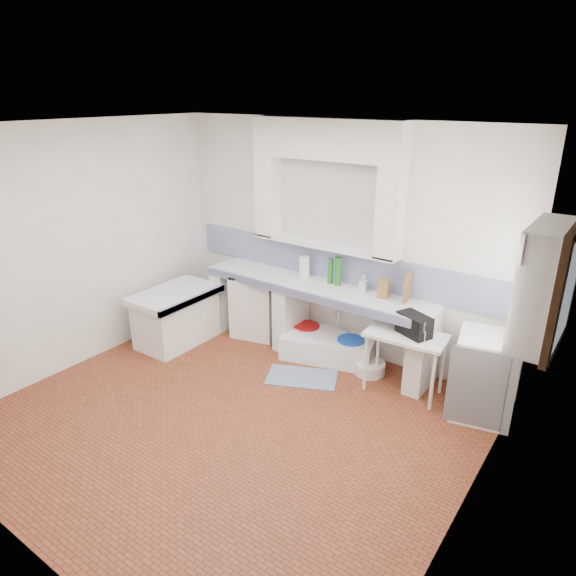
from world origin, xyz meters
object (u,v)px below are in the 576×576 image
Objects in this scene: sink at (329,347)px; side_table at (404,363)px; stove at (258,305)px; fridge at (485,376)px.

side_table is (1.06, -0.20, 0.21)m from sink.
fridge is at bearing -16.73° from stove.
fridge is (0.82, 0.07, 0.09)m from side_table.
stove is 1.16m from sink.
fridge is (1.88, -0.13, 0.30)m from sink.
fridge reaches higher than sink.
fridge reaches higher than side_table.
stove is 0.74× the size of sink.
sink is 1.90m from fridge.
stove is 3.01m from fridge.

